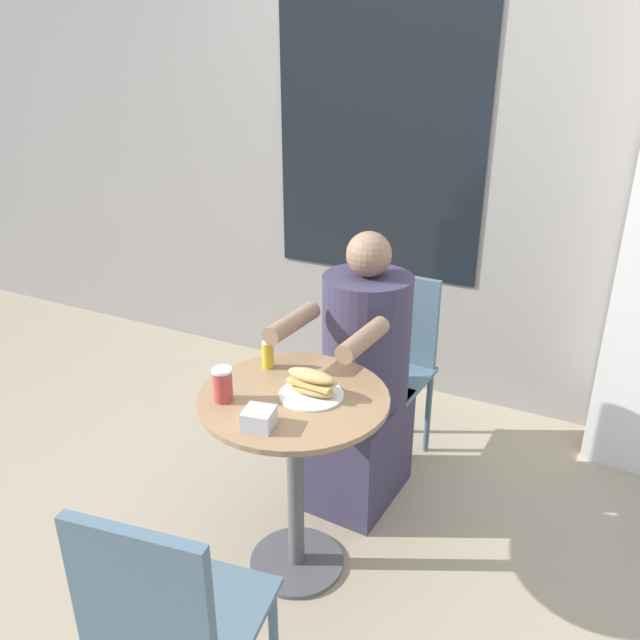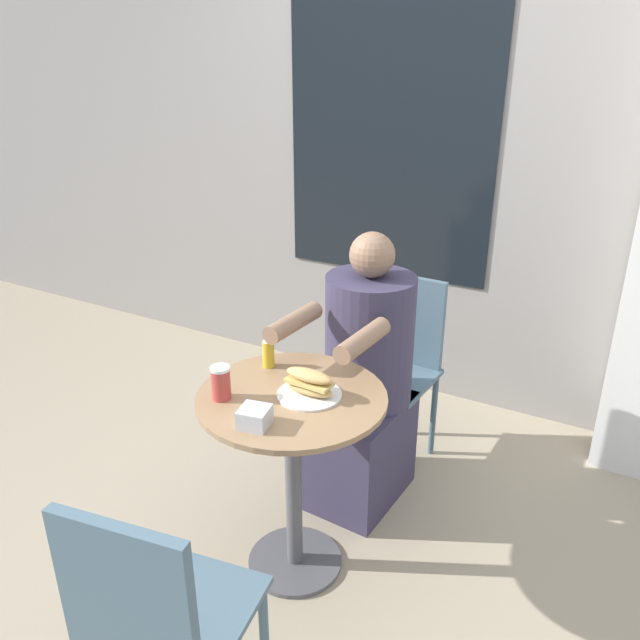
{
  "view_description": "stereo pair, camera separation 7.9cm",
  "coord_description": "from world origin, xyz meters",
  "px_view_note": "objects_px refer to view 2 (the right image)",
  "views": [
    {
      "loc": [
        0.9,
        -1.57,
        1.77
      ],
      "look_at": [
        0.0,
        0.19,
        0.93
      ],
      "focal_mm": 35.0,
      "sensor_mm": 36.0,
      "label": 1
    },
    {
      "loc": [
        0.97,
        -1.54,
        1.77
      ],
      "look_at": [
        0.0,
        0.19,
        0.93
      ],
      "focal_mm": 35.0,
      "sensor_mm": 36.0,
      "label": 2
    }
  ],
  "objects_px": {
    "cafe_table": "(293,445)",
    "diner_chair": "(398,354)",
    "empty_chair_across": "(154,617)",
    "drink_cup": "(221,383)",
    "seated_diner": "(363,390)",
    "sandwich_on_plate": "(309,386)",
    "condiment_bottle": "(268,351)"
  },
  "relations": [
    {
      "from": "cafe_table",
      "to": "condiment_bottle",
      "type": "height_order",
      "value": "condiment_bottle"
    },
    {
      "from": "diner_chair",
      "to": "condiment_bottle",
      "type": "bearing_deg",
      "value": 76.78
    },
    {
      "from": "empty_chair_across",
      "to": "drink_cup",
      "type": "height_order",
      "value": "empty_chair_across"
    },
    {
      "from": "sandwich_on_plate",
      "to": "empty_chair_across",
      "type": "bearing_deg",
      "value": -88.25
    },
    {
      "from": "diner_chair",
      "to": "seated_diner",
      "type": "height_order",
      "value": "seated_diner"
    },
    {
      "from": "diner_chair",
      "to": "seated_diner",
      "type": "bearing_deg",
      "value": 92.05
    },
    {
      "from": "cafe_table",
      "to": "empty_chair_across",
      "type": "xyz_separation_m",
      "value": [
        0.08,
        -0.77,
        -0.01
      ]
    },
    {
      "from": "condiment_bottle",
      "to": "empty_chair_across",
      "type": "bearing_deg",
      "value": -74.0
    },
    {
      "from": "diner_chair",
      "to": "condiment_bottle",
      "type": "relative_size",
      "value": 6.83
    },
    {
      "from": "sandwich_on_plate",
      "to": "cafe_table",
      "type": "bearing_deg",
      "value": -155.2
    },
    {
      "from": "empty_chair_across",
      "to": "drink_cup",
      "type": "bearing_deg",
      "value": 103.52
    },
    {
      "from": "sandwich_on_plate",
      "to": "condiment_bottle",
      "type": "bearing_deg",
      "value": 154.73
    },
    {
      "from": "cafe_table",
      "to": "diner_chair",
      "type": "bearing_deg",
      "value": 87.83
    },
    {
      "from": "cafe_table",
      "to": "condiment_bottle",
      "type": "bearing_deg",
      "value": 143.28
    },
    {
      "from": "empty_chair_across",
      "to": "drink_cup",
      "type": "xyz_separation_m",
      "value": [
        -0.27,
        0.64,
        0.27
      ]
    },
    {
      "from": "empty_chair_across",
      "to": "sandwich_on_plate",
      "type": "relative_size",
      "value": 4.0
    },
    {
      "from": "cafe_table",
      "to": "empty_chair_across",
      "type": "height_order",
      "value": "empty_chair_across"
    },
    {
      "from": "cafe_table",
      "to": "condiment_bottle",
      "type": "relative_size",
      "value": 5.73
    },
    {
      "from": "cafe_table",
      "to": "drink_cup",
      "type": "xyz_separation_m",
      "value": [
        -0.19,
        -0.13,
        0.26
      ]
    },
    {
      "from": "cafe_table",
      "to": "empty_chair_across",
      "type": "distance_m",
      "value": 0.77
    },
    {
      "from": "diner_chair",
      "to": "seated_diner",
      "type": "xyz_separation_m",
      "value": [
        -0.01,
        -0.35,
        -0.02
      ]
    },
    {
      "from": "cafe_table",
      "to": "condiment_bottle",
      "type": "xyz_separation_m",
      "value": [
        -0.18,
        0.14,
        0.26
      ]
    },
    {
      "from": "cafe_table",
      "to": "diner_chair",
      "type": "xyz_separation_m",
      "value": [
        0.03,
        0.86,
        -0.01
      ]
    },
    {
      "from": "seated_diner",
      "to": "sandwich_on_plate",
      "type": "distance_m",
      "value": 0.56
    },
    {
      "from": "diner_chair",
      "to": "sandwich_on_plate",
      "type": "distance_m",
      "value": 0.87
    },
    {
      "from": "seated_diner",
      "to": "sandwich_on_plate",
      "type": "relative_size",
      "value": 5.34
    },
    {
      "from": "drink_cup",
      "to": "seated_diner",
      "type": "bearing_deg",
      "value": 71.61
    },
    {
      "from": "cafe_table",
      "to": "sandwich_on_plate",
      "type": "height_order",
      "value": "sandwich_on_plate"
    },
    {
      "from": "cafe_table",
      "to": "drink_cup",
      "type": "distance_m",
      "value": 0.35
    },
    {
      "from": "cafe_table",
      "to": "drink_cup",
      "type": "bearing_deg",
      "value": -145.07
    },
    {
      "from": "sandwich_on_plate",
      "to": "seated_diner",
      "type": "bearing_deg",
      "value": 93.28
    },
    {
      "from": "diner_chair",
      "to": "sandwich_on_plate",
      "type": "relative_size",
      "value": 4.0
    }
  ]
}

